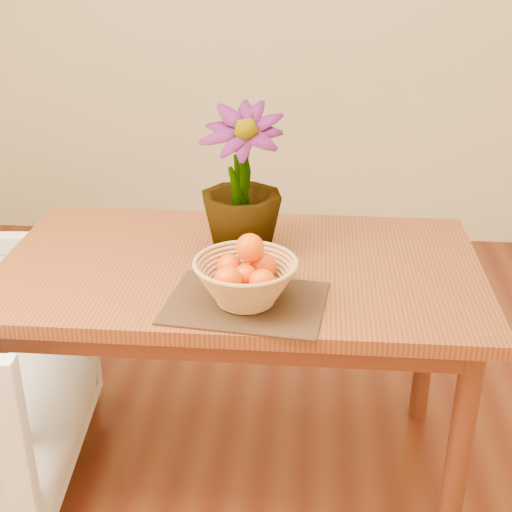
{
  "coord_description": "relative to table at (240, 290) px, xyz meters",
  "views": [
    {
      "loc": [
        0.21,
        -1.56,
        1.65
      ],
      "look_at": [
        0.07,
        0.08,
        0.88
      ],
      "focal_mm": 50.0,
      "sensor_mm": 36.0,
      "label": 1
    }
  ],
  "objects": [
    {
      "name": "table",
      "position": [
        0.0,
        0.0,
        0.0
      ],
      "size": [
        1.4,
        0.8,
        0.75
      ],
      "color": "brown",
      "rests_on": "floor"
    },
    {
      "name": "placemat",
      "position": [
        0.04,
        -0.24,
        0.09
      ],
      "size": [
        0.44,
        0.35,
        0.01
      ],
      "primitive_type": "cube",
      "rotation": [
        0.0,
        0.0,
        -0.11
      ],
      "color": "#392214",
      "rests_on": "table"
    },
    {
      "name": "wicker_basket",
      "position": [
        0.04,
        -0.24,
        0.15
      ],
      "size": [
        0.27,
        0.27,
        0.11
      ],
      "color": "tan",
      "rests_on": "placemat"
    },
    {
      "name": "orange_pile",
      "position": [
        0.04,
        -0.24,
        0.19
      ],
      "size": [
        0.16,
        0.17,
        0.13
      ],
      "rotation": [
        0.0,
        0.0,
        0.25
      ],
      "color": "#F14803",
      "rests_on": "wicker_basket"
    },
    {
      "name": "potted_plant",
      "position": [
        -0.0,
        0.1,
        0.31
      ],
      "size": [
        0.26,
        0.26,
        0.44
      ],
      "primitive_type": "imported",
      "rotation": [
        0.0,
        0.0,
        -0.08
      ],
      "color": "#1C4E16",
      "rests_on": "table"
    }
  ]
}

